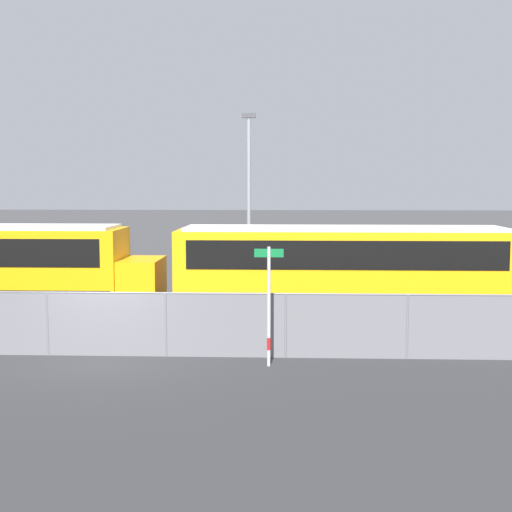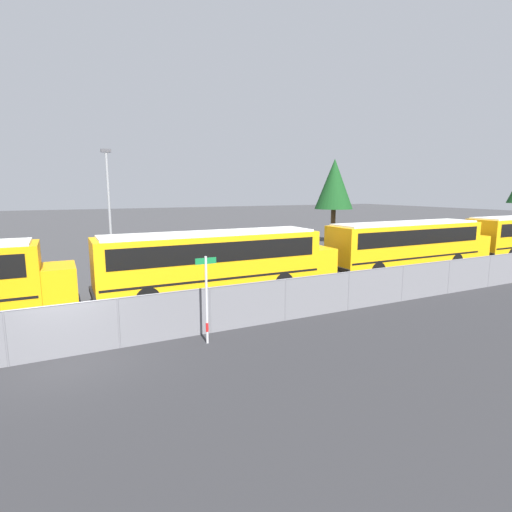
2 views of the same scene
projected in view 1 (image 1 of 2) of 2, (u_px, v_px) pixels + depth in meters
name	position (u px, v px, depth m)	size (l,w,h in m)	color
ground_plane	(107.00, 356.00, 18.24)	(200.00, 200.00, 0.00)	#38383A
road_strip	(20.00, 440.00, 12.28)	(146.73, 12.00, 0.01)	#2B2B2D
fence	(106.00, 323.00, 18.15)	(112.80, 0.07, 1.66)	#9EA0A5
school_bus_4	(351.00, 265.00, 22.42)	(11.82, 2.44, 3.05)	#EDA80F
street_sign	(269.00, 303.00, 17.07)	(0.70, 0.09, 2.90)	#B7B7BC
light_pole	(249.00, 190.00, 31.20)	(0.60, 0.24, 7.43)	gray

